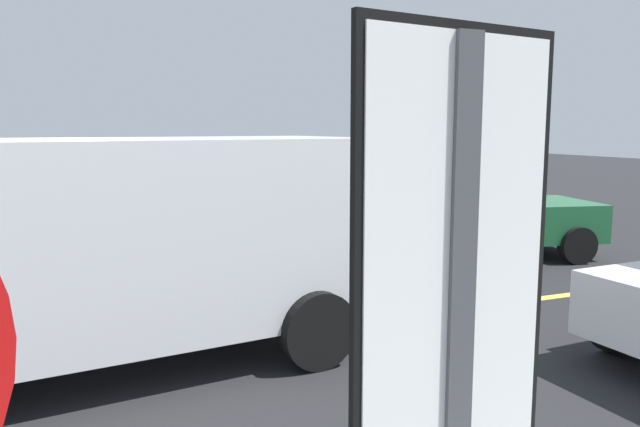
# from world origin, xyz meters

# --- Properties ---
(lane_marking_centre) EXTENTS (28.00, 0.16, 0.01)m
(lane_marking_centre) POSITION_xyz_m (3.00, 0.00, 0.01)
(lane_marking_centre) COLOR #E0D14C
(speed_limit_sign) EXTENTS (0.53, 0.11, 2.52)m
(speed_limit_sign) POSITION_xyz_m (1.56, -5.36, 1.76)
(speed_limit_sign) COLOR #4C4C51
(speed_limit_sign) RESTS_ON ground_plane
(white_van) EXTENTS (5.41, 2.77, 2.20)m
(white_van) POSITION_xyz_m (1.10, -0.31, 1.27)
(white_van) COLOR white
(white_van) RESTS_ON ground_plane
(car_green_approaching) EXTENTS (4.22, 2.56, 1.65)m
(car_green_approaching) POSITION_xyz_m (7.56, 2.63, 0.82)
(car_green_approaching) COLOR #236B3D
(car_green_approaching) RESTS_ON ground_plane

